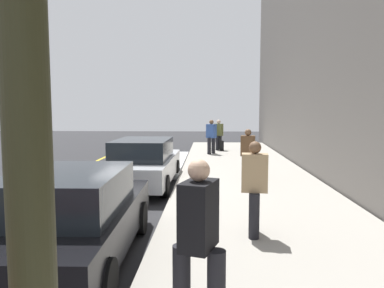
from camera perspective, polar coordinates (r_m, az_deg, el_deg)
name	(u,v)px	position (r m, az deg, el deg)	size (l,w,h in m)	color
ground_plane	(142,190)	(11.47, -7.65, -6.94)	(56.00, 56.00, 0.00)	#28282B
sidewalk	(251,188)	(11.35, 9.09, -6.71)	(28.00, 4.60, 0.15)	#A39E93
lane_stripe_centre	(39,188)	(12.44, -22.41, -6.32)	(28.00, 0.14, 0.01)	gold
snow_bank_curb	(178,163)	(16.00, -2.17, -2.94)	(6.40, 0.56, 0.22)	white
parked_car_black	(72,217)	(6.25, -17.93, -10.66)	(4.48, 1.99, 1.51)	black
parked_car_silver	(144,163)	(11.75, -7.37, -2.88)	(4.73, 1.96, 1.51)	black
pedestrian_black_coat	(199,238)	(4.05, 1.04, -14.16)	(0.56, 0.57, 1.80)	black
pedestrian_brown_coat	(248,153)	(12.17, 8.54, -1.33)	(0.54, 0.49, 1.65)	black
pedestrian_olive_coat	(219,134)	(20.61, 4.10, 1.56)	(0.52, 0.53, 1.67)	black
pedestrian_blue_coat	(211,136)	(18.81, 2.99, 1.28)	(0.50, 0.55, 1.72)	black
pedestrian_tan_coat	(254,185)	(6.88, 9.54, -6.29)	(0.57, 0.50, 1.73)	black
rolling_suitcase	(222,146)	(20.29, 4.57, -0.26)	(0.34, 0.22, 0.89)	black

